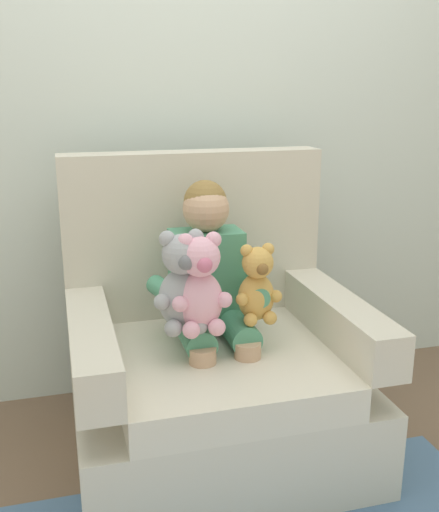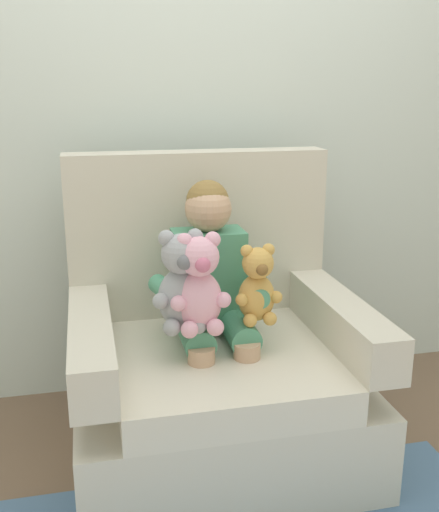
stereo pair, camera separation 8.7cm
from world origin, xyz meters
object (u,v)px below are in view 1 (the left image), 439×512
at_px(armchair, 213,366).
at_px(seated_child, 211,284).
at_px(plush_pink, 200,286).
at_px(plush_honey, 257,286).
at_px(plush_grey, 182,284).

bearing_deg(armchair, seated_child, 116.18).
height_order(armchair, seated_child, armchair).
relative_size(seated_child, plush_pink, 2.41).
bearing_deg(plush_honey, plush_grey, -176.34).
distance_m(armchair, plush_grey, 0.43).
distance_m(armchair, plush_honey, 0.39).
bearing_deg(plush_grey, plush_pink, -37.85).
bearing_deg(plush_pink, plush_honey, 15.54).
bearing_deg(plush_grey, armchair, 35.27).
bearing_deg(plush_honey, armchair, 136.79).
height_order(seated_child, plush_honey, seated_child).
xyz_separation_m(seated_child, plush_honey, (0.13, -0.14, 0.03)).
relative_size(armchair, seated_child, 1.34).
height_order(seated_child, plush_grey, seated_child).
xyz_separation_m(plush_grey, plush_honey, (0.26, 0.00, -0.03)).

